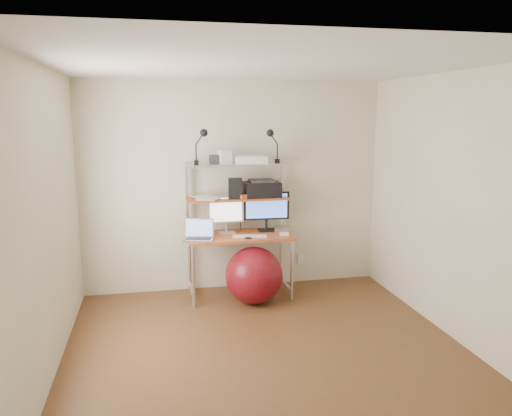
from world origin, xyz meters
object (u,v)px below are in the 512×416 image
Objects in this scene: monitor_silver at (226,212)px; monitor_black at (266,208)px; exercise_ball at (254,275)px; laptop at (199,235)px; printer at (262,189)px.

monitor_silver is 0.49m from monitor_black.
monitor_silver is 0.81m from exercise_ball.
monitor_silver is at bearing 124.12° from exercise_ball.
laptop is 0.77m from exercise_ball.
printer is 0.67× the size of exercise_ball.
printer reaches higher than monitor_silver.
laptop is 0.58× the size of exercise_ball.
exercise_ball is at bearing -117.87° from monitor_black.
printer is 1.02m from exercise_ball.
laptop is 0.93m from printer.
printer is at bearing -0.71° from monitor_silver.
monitor_silver is at bearing -178.56° from printer.
printer reaches higher than laptop.
monitor_black is 0.24m from printer.
laptop is 0.86× the size of printer.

